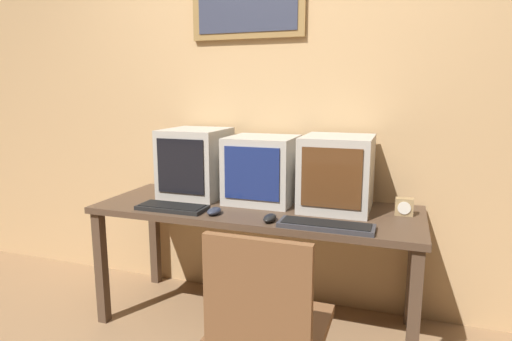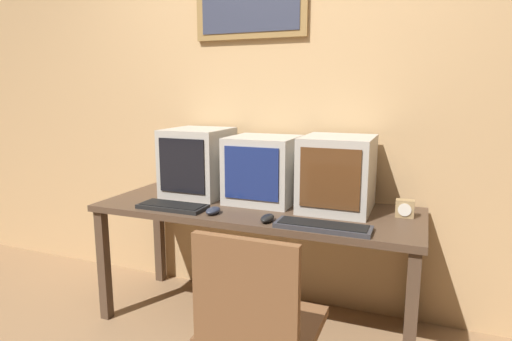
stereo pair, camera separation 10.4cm
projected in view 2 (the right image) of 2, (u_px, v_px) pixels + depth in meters
The scene contains 10 objects.
wall_back at pixel (279, 100), 2.67m from camera, with size 8.00×0.08×2.60m.
desk at pixel (256, 219), 2.44m from camera, with size 1.82×0.67×0.71m.
monitor_left at pixel (198, 162), 2.67m from camera, with size 0.36×0.40×0.42m.
monitor_center at pixel (263, 169), 2.52m from camera, with size 0.39×0.38×0.39m.
monitor_right at pixel (337, 173), 2.34m from camera, with size 0.38×0.40×0.41m.
keyboard_main at pixel (173, 206), 2.39m from camera, with size 0.39×0.16×0.03m.
keyboard_side at pixel (323, 226), 2.04m from camera, with size 0.46×0.14×0.03m.
mouse_near_keyboard at pixel (213, 211), 2.28m from camera, with size 0.07×0.11×0.04m.
mouse_far_corner at pixel (267, 218), 2.15m from camera, with size 0.06×0.12×0.04m.
desk_clock at pixel (405, 209), 2.22m from camera, with size 0.09×0.06×0.09m.
Camera 2 is at (0.87, -1.08, 1.36)m, focal length 30.00 mm.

